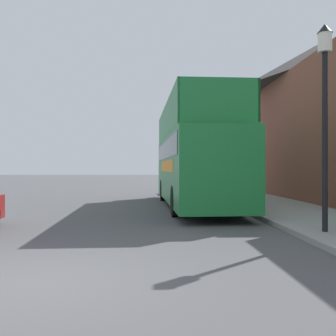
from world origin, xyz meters
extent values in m
plane|color=#4C4C4F|center=(0.00, 21.00, 0.00)|extent=(144.00, 144.00, 0.00)
cube|color=gray|center=(6.84, 18.00, 0.07)|extent=(3.36, 108.00, 0.14)
cube|color=brown|center=(11.52, 16.62, 3.24)|extent=(6.00, 16.46, 6.48)
pyramid|color=#383333|center=(11.52, 16.62, 7.68)|extent=(6.00, 16.46, 2.40)
cube|color=#1E7A38|center=(3.56, 10.78, 1.59)|extent=(2.78, 11.24, 2.61)
cube|color=orange|center=(3.57, 10.23, 1.72)|extent=(2.65, 6.22, 0.45)
cube|color=black|center=(3.56, 10.78, 2.40)|extent=(2.79, 10.35, 0.70)
cube|color=#1E7A38|center=(3.56, 10.78, 2.95)|extent=(2.76, 10.35, 0.10)
cube|color=#1E7A38|center=(2.37, 10.75, 3.64)|extent=(0.38, 10.27, 1.29)
cube|color=#1E7A38|center=(4.74, 10.82, 3.64)|extent=(0.38, 10.27, 1.29)
cube|color=#1E7A38|center=(3.71, 5.68, 3.64)|extent=(2.45, 0.14, 1.29)
cube|color=#1E7A38|center=(3.43, 15.14, 3.64)|extent=(2.49, 1.64, 1.29)
cylinder|color=black|center=(2.35, 14.21, 0.52)|extent=(0.31, 1.06, 1.05)
cylinder|color=black|center=(4.55, 14.28, 0.52)|extent=(0.31, 1.06, 1.05)
cylinder|color=black|center=(2.56, 7.51, 0.52)|extent=(0.31, 1.06, 1.05)
cylinder|color=black|center=(4.76, 7.58, 0.52)|extent=(0.31, 1.06, 1.05)
cube|color=navy|center=(4.05, 19.73, 0.58)|extent=(1.88, 4.58, 0.79)
cube|color=black|center=(4.05, 19.60, 1.22)|extent=(1.59, 2.22, 0.48)
cylinder|color=black|center=(3.20, 21.11, 0.34)|extent=(0.22, 0.69, 0.68)
cylinder|color=black|center=(4.79, 21.16, 0.34)|extent=(0.22, 0.69, 0.68)
cylinder|color=black|center=(3.31, 18.30, 0.34)|extent=(0.22, 0.69, 0.68)
cylinder|color=black|center=(4.89, 18.36, 0.34)|extent=(0.22, 0.69, 0.68)
cylinder|color=black|center=(5.83, 3.42, 2.26)|extent=(0.13, 0.13, 4.25)
cylinder|color=silver|center=(5.83, 3.42, 4.61)|extent=(0.32, 0.32, 0.45)
cone|color=black|center=(5.83, 3.42, 4.95)|extent=(0.35, 0.35, 0.22)
cylinder|color=black|center=(5.78, 11.59, 2.01)|extent=(0.13, 0.13, 3.75)
cylinder|color=silver|center=(5.78, 11.59, 4.11)|extent=(0.32, 0.32, 0.45)
cone|color=black|center=(5.78, 11.59, 4.45)|extent=(0.35, 0.35, 0.22)
cylinder|color=black|center=(5.66, 19.76, 2.31)|extent=(0.13, 0.13, 4.35)
cylinder|color=silver|center=(5.66, 19.76, 4.71)|extent=(0.32, 0.32, 0.45)
cone|color=black|center=(5.66, 19.76, 5.05)|extent=(0.35, 0.35, 0.22)
camera|label=1|loc=(1.71, -5.68, 1.64)|focal=42.00mm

